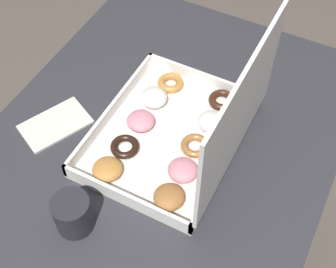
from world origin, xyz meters
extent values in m
cube|color=#2D2D33|center=(0.00, 0.00, 0.71)|extent=(1.07, 0.76, 0.03)
cylinder|color=#2D2D33|center=(-0.49, -0.33, 0.35)|extent=(0.06, 0.06, 0.70)
cylinder|color=#2D2D33|center=(-0.49, 0.33, 0.35)|extent=(0.06, 0.06, 0.70)
cube|color=silver|center=(-0.06, 0.01, 0.73)|extent=(0.39, 0.30, 0.01)
cube|color=white|center=(-0.06, -0.14, 0.75)|extent=(0.39, 0.01, 0.04)
cube|color=white|center=(-0.06, 0.16, 0.75)|extent=(0.39, 0.01, 0.04)
cube|color=white|center=(-0.25, 0.01, 0.75)|extent=(0.01, 0.30, 0.04)
cube|color=white|center=(0.13, 0.01, 0.75)|extent=(0.01, 0.30, 0.04)
cube|color=white|center=(-0.06, 0.17, 0.90)|extent=(0.39, 0.01, 0.27)
torus|color=#B77A38|center=(-0.20, -0.06, 0.74)|extent=(0.07, 0.07, 0.02)
ellipsoid|color=white|center=(-0.14, -0.07, 0.75)|extent=(0.07, 0.07, 0.04)
ellipsoid|color=pink|center=(-0.06, -0.06, 0.75)|extent=(0.07, 0.07, 0.03)
torus|color=black|center=(0.02, -0.06, 0.74)|extent=(0.07, 0.07, 0.02)
ellipsoid|color=#B77A38|center=(0.09, -0.06, 0.75)|extent=(0.07, 0.07, 0.03)
torus|color=#381E11|center=(-0.21, 0.08, 0.74)|extent=(0.07, 0.07, 0.02)
ellipsoid|color=white|center=(-0.13, 0.09, 0.75)|extent=(0.07, 0.07, 0.03)
torus|color=#9E6633|center=(-0.06, 0.08, 0.74)|extent=(0.07, 0.07, 0.02)
ellipsoid|color=pink|center=(0.02, 0.09, 0.75)|extent=(0.07, 0.07, 0.03)
ellipsoid|color=#9E6633|center=(0.09, 0.09, 0.75)|extent=(0.07, 0.07, 0.03)
cylinder|color=#232328|center=(0.22, -0.05, 0.77)|extent=(0.08, 0.08, 0.08)
cylinder|color=black|center=(0.22, -0.05, 0.81)|extent=(0.06, 0.06, 0.01)
cube|color=silver|center=(0.03, -0.24, 0.73)|extent=(0.18, 0.16, 0.01)
camera|label=1|loc=(0.52, 0.31, 1.59)|focal=50.00mm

